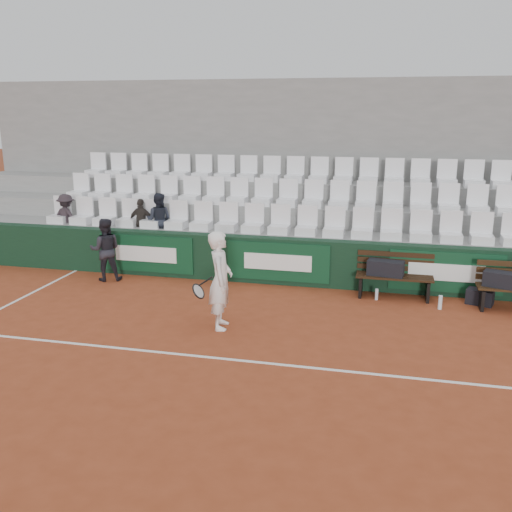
{
  "coord_description": "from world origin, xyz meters",
  "views": [
    {
      "loc": [
        2.04,
        -7.61,
        3.66
      ],
      "look_at": [
        -0.34,
        2.4,
        1.0
      ],
      "focal_mm": 40.0,
      "sensor_mm": 36.0,
      "label": 1
    }
  ],
  "objects_px": {
    "sports_bag_left": "(386,268)",
    "spectator_b": "(141,203)",
    "sports_bag_ground": "(480,297)",
    "ball_kid": "(105,250)",
    "spectator_c": "(158,200)",
    "water_bottle_far": "(440,302)",
    "water_bottle_near": "(377,294)",
    "tennis_player": "(220,280)",
    "bench_left": "(394,287)",
    "spectator_a": "(65,199)",
    "sports_bag_right": "(501,280)"
  },
  "relations": [
    {
      "from": "bench_left",
      "to": "sports_bag_left",
      "type": "distance_m",
      "value": 0.42
    },
    {
      "from": "spectator_b",
      "to": "spectator_c",
      "type": "height_order",
      "value": "spectator_c"
    },
    {
      "from": "sports_bag_ground",
      "to": "tennis_player",
      "type": "bearing_deg",
      "value": -153.02
    },
    {
      "from": "water_bottle_near",
      "to": "spectator_c",
      "type": "height_order",
      "value": "spectator_c"
    },
    {
      "from": "water_bottle_near",
      "to": "tennis_player",
      "type": "bearing_deg",
      "value": -140.69
    },
    {
      "from": "spectator_a",
      "to": "sports_bag_right",
      "type": "bearing_deg",
      "value": -174.11
    },
    {
      "from": "spectator_a",
      "to": "spectator_c",
      "type": "height_order",
      "value": "spectator_c"
    },
    {
      "from": "sports_bag_left",
      "to": "spectator_c",
      "type": "relative_size",
      "value": 0.56
    },
    {
      "from": "bench_left",
      "to": "water_bottle_near",
      "type": "distance_m",
      "value": 0.42
    },
    {
      "from": "sports_bag_right",
      "to": "ball_kid",
      "type": "height_order",
      "value": "ball_kid"
    },
    {
      "from": "water_bottle_far",
      "to": "spectator_c",
      "type": "distance_m",
      "value": 6.55
    },
    {
      "from": "bench_left",
      "to": "sports_bag_right",
      "type": "height_order",
      "value": "sports_bag_right"
    },
    {
      "from": "sports_bag_left",
      "to": "spectator_b",
      "type": "relative_size",
      "value": 0.64
    },
    {
      "from": "water_bottle_near",
      "to": "tennis_player",
      "type": "relative_size",
      "value": 0.13
    },
    {
      "from": "spectator_a",
      "to": "spectator_b",
      "type": "xyz_separation_m",
      "value": [
        1.95,
        0.0,
        -0.02
      ]
    },
    {
      "from": "sports_bag_left",
      "to": "sports_bag_right",
      "type": "distance_m",
      "value": 2.12
    },
    {
      "from": "ball_kid",
      "to": "spectator_a",
      "type": "bearing_deg",
      "value": -58.54
    },
    {
      "from": "bench_left",
      "to": "water_bottle_near",
      "type": "bearing_deg",
      "value": -143.95
    },
    {
      "from": "water_bottle_near",
      "to": "ball_kid",
      "type": "xyz_separation_m",
      "value": [
        -5.82,
        0.0,
        0.58
      ]
    },
    {
      "from": "sports_bag_ground",
      "to": "spectator_b",
      "type": "bearing_deg",
      "value": 172.63
    },
    {
      "from": "sports_bag_left",
      "to": "spectator_b",
      "type": "distance_m",
      "value": 5.77
    },
    {
      "from": "sports_bag_left",
      "to": "spectator_c",
      "type": "bearing_deg",
      "value": 169.79
    },
    {
      "from": "sports_bag_ground",
      "to": "sports_bag_right",
      "type": "bearing_deg",
      "value": -40.99
    },
    {
      "from": "sports_bag_ground",
      "to": "bench_left",
      "type": "bearing_deg",
      "value": 178.53
    },
    {
      "from": "sports_bag_ground",
      "to": "water_bottle_near",
      "type": "distance_m",
      "value": 1.96
    },
    {
      "from": "water_bottle_near",
      "to": "spectator_a",
      "type": "bearing_deg",
      "value": 171.16
    },
    {
      "from": "sports_bag_ground",
      "to": "spectator_b",
      "type": "relative_size",
      "value": 0.44
    },
    {
      "from": "sports_bag_ground",
      "to": "ball_kid",
      "type": "height_order",
      "value": "ball_kid"
    },
    {
      "from": "spectator_c",
      "to": "spectator_a",
      "type": "bearing_deg",
      "value": -3.77
    },
    {
      "from": "ball_kid",
      "to": "spectator_b",
      "type": "relative_size",
      "value": 1.26
    },
    {
      "from": "sports_bag_left",
      "to": "water_bottle_far",
      "type": "relative_size",
      "value": 2.63
    },
    {
      "from": "sports_bag_left",
      "to": "water_bottle_far",
      "type": "distance_m",
      "value": 1.24
    },
    {
      "from": "sports_bag_ground",
      "to": "water_bottle_far",
      "type": "xyz_separation_m",
      "value": [
        -0.77,
        -0.48,
        -0.01
      ]
    },
    {
      "from": "sports_bag_left",
      "to": "sports_bag_ground",
      "type": "height_order",
      "value": "sports_bag_left"
    },
    {
      "from": "tennis_player",
      "to": "spectator_c",
      "type": "distance_m",
      "value": 4.16
    },
    {
      "from": "bench_left",
      "to": "water_bottle_far",
      "type": "relative_size",
      "value": 5.6
    },
    {
      "from": "sports_bag_left",
      "to": "water_bottle_far",
      "type": "height_order",
      "value": "sports_bag_left"
    },
    {
      "from": "spectator_a",
      "to": "water_bottle_near",
      "type": "bearing_deg",
      "value": -175.77
    },
    {
      "from": "sports_bag_left",
      "to": "bench_left",
      "type": "bearing_deg",
      "value": 4.95
    },
    {
      "from": "sports_bag_left",
      "to": "ball_kid",
      "type": "distance_m",
      "value": 5.97
    },
    {
      "from": "water_bottle_near",
      "to": "tennis_player",
      "type": "distance_m",
      "value": 3.4
    },
    {
      "from": "sports_bag_ground",
      "to": "spectator_c",
      "type": "distance_m",
      "value": 7.2
    },
    {
      "from": "sports_bag_ground",
      "to": "tennis_player",
      "type": "relative_size",
      "value": 0.29
    },
    {
      "from": "spectator_a",
      "to": "spectator_b",
      "type": "distance_m",
      "value": 1.95
    },
    {
      "from": "water_bottle_far",
      "to": "spectator_c",
      "type": "bearing_deg",
      "value": 166.99
    },
    {
      "from": "sports_bag_right",
      "to": "bench_left",
      "type": "bearing_deg",
      "value": 171.12
    },
    {
      "from": "spectator_b",
      "to": "water_bottle_near",
      "type": "bearing_deg",
      "value": 168.28
    },
    {
      "from": "water_bottle_far",
      "to": "spectator_c",
      "type": "height_order",
      "value": "spectator_c"
    },
    {
      "from": "ball_kid",
      "to": "spectator_c",
      "type": "height_order",
      "value": "spectator_c"
    },
    {
      "from": "ball_kid",
      "to": "spectator_c",
      "type": "relative_size",
      "value": 1.11
    }
  ]
}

